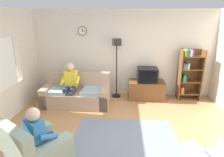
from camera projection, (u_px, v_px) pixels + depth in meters
ground_plane at (121, 140)px, 4.10m from camera, size 12.00×12.00×0.00m
back_wall_assembly at (123, 53)px, 6.22m from camera, size 6.20×0.17×2.70m
couch at (77, 94)px, 5.71m from camera, size 1.91×0.90×0.90m
tv_stand at (146, 90)px, 6.12m from camera, size 1.10×0.56×0.56m
tv at (147, 75)px, 5.94m from camera, size 0.60×0.49×0.44m
bookshelf at (188, 73)px, 5.95m from camera, size 0.68×0.36×1.57m
floor_lamp at (117, 52)px, 5.91m from camera, size 0.28×0.28×1.85m
armchair_near_window at (38, 153)px, 3.28m from camera, size 1.16×1.18×0.90m
area_rug at (126, 140)px, 4.09m from camera, size 2.20×1.70×0.01m
person_on_couch at (70, 83)px, 5.49m from camera, size 0.51×0.54×1.24m
person_in_left_armchair at (41, 134)px, 3.26m from camera, size 0.61×0.64×1.12m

